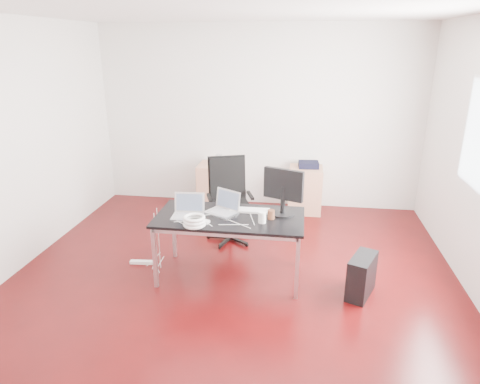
# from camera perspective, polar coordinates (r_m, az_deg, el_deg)

# --- Properties ---
(room_shell) EXTENTS (5.00, 5.00, 5.00)m
(room_shell) POSITION_cam_1_polar(r_m,az_deg,el_deg) (4.33, -0.59, 4.53)
(room_shell) COLOR #370607
(room_shell) RESTS_ON ground
(desk) EXTENTS (1.60, 0.80, 0.73)m
(desk) POSITION_cam_1_polar(r_m,az_deg,el_deg) (4.66, -1.37, -3.83)
(desk) COLOR black
(desk) RESTS_ON ground
(office_chair) EXTENTS (0.61, 0.62, 1.08)m
(office_chair) POSITION_cam_1_polar(r_m,az_deg,el_deg) (5.63, -1.49, -0.45)
(office_chair) COLOR black
(office_chair) RESTS_ON ground
(filing_cabinet_left) EXTENTS (0.50, 0.50, 0.70)m
(filing_cabinet_left) POSITION_cam_1_polar(r_m,az_deg,el_deg) (6.85, -3.34, 0.89)
(filing_cabinet_left) COLOR #B27659
(filing_cabinet_left) RESTS_ON ground
(filing_cabinet_right) EXTENTS (0.50, 0.50, 0.70)m
(filing_cabinet_right) POSITION_cam_1_polar(r_m,az_deg,el_deg) (6.72, 8.67, 0.32)
(filing_cabinet_right) COLOR #B27659
(filing_cabinet_right) RESTS_ON ground
(pc_tower) EXTENTS (0.36, 0.49, 0.44)m
(pc_tower) POSITION_cam_1_polar(r_m,az_deg,el_deg) (4.69, 15.90, -10.71)
(pc_tower) COLOR black
(pc_tower) RESTS_ON ground
(wastebasket) EXTENTS (0.30, 0.30, 0.28)m
(wastebasket) POSITION_cam_1_polar(r_m,az_deg,el_deg) (6.87, -0.18, -0.86)
(wastebasket) COLOR black
(wastebasket) RESTS_ON ground
(power_strip) EXTENTS (0.30, 0.09, 0.04)m
(power_strip) POSITION_cam_1_polar(r_m,az_deg,el_deg) (5.32, -12.86, -9.11)
(power_strip) COLOR white
(power_strip) RESTS_ON ground
(laptop_left) EXTENTS (0.35, 0.27, 0.23)m
(laptop_left) POSITION_cam_1_polar(r_m,az_deg,el_deg) (4.66, -6.93, -2.51)
(laptop_left) COLOR silver
(laptop_left) RESTS_ON desk
(laptop_right) EXTENTS (0.41, 0.38, 0.23)m
(laptop_right) POSITION_cam_1_polar(r_m,az_deg,el_deg) (4.73, -2.16, -2.06)
(laptop_right) COLOR silver
(laptop_right) RESTS_ON desk
(monitor) EXTENTS (0.44, 0.26, 0.51)m
(monitor) POSITION_cam_1_polar(r_m,az_deg,el_deg) (4.62, 5.79, 0.35)
(monitor) COLOR black
(monitor) RESTS_ON desk
(keyboard) EXTENTS (0.44, 0.14, 0.02)m
(keyboard) POSITION_cam_1_polar(r_m,az_deg,el_deg) (4.76, 1.30, -2.45)
(keyboard) COLOR white
(keyboard) RESTS_ON desk
(cup_white) EXTENTS (0.09, 0.09, 0.12)m
(cup_white) POSITION_cam_1_polar(r_m,az_deg,el_deg) (4.45, 2.97, -3.39)
(cup_white) COLOR white
(cup_white) RESTS_ON desk
(cup_brown) EXTENTS (0.09, 0.09, 0.10)m
(cup_brown) POSITION_cam_1_polar(r_m,az_deg,el_deg) (4.56, 4.17, -3.01)
(cup_brown) COLOR brown
(cup_brown) RESTS_ON desk
(cable_coil) EXTENTS (0.24, 0.24, 0.11)m
(cable_coil) POSITION_cam_1_polar(r_m,az_deg,el_deg) (4.40, -6.10, -3.87)
(cable_coil) COLOR white
(cable_coil) RESTS_ON desk
(power_adapter) EXTENTS (0.09, 0.09, 0.03)m
(power_adapter) POSITION_cam_1_polar(r_m,az_deg,el_deg) (4.47, -4.60, -3.99)
(power_adapter) COLOR white
(power_adapter) RESTS_ON desk
(speaker) EXTENTS (0.09, 0.08, 0.18)m
(speaker) POSITION_cam_1_polar(r_m,az_deg,el_deg) (6.65, -2.83, 4.29)
(speaker) COLOR #9E9E9E
(speaker) RESTS_ON filing_cabinet_left
(navy_garment) EXTENTS (0.32, 0.26, 0.09)m
(navy_garment) POSITION_cam_1_polar(r_m,az_deg,el_deg) (6.63, 9.13, 3.63)
(navy_garment) COLOR black
(navy_garment) RESTS_ON filing_cabinet_right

